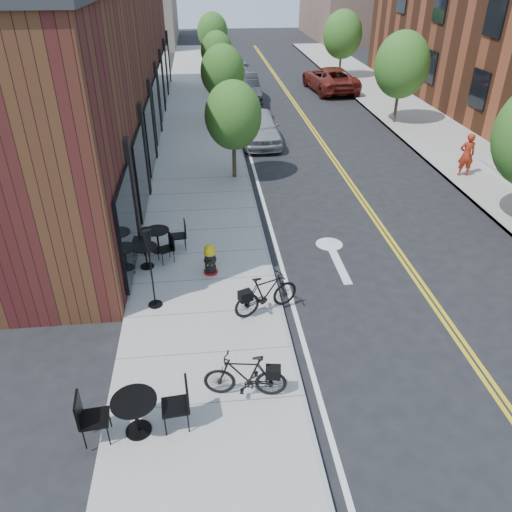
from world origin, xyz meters
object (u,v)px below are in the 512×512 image
bicycle_right (266,293)px  bistro_set_a (135,411)px  fire_hydrant (210,259)px  bistro_set_b (158,237)px  parked_car_far (330,79)px  pedestrian (467,155)px  bistro_set_c (146,254)px  parked_car_b (244,89)px  bicycle_left (245,376)px  parked_car_c (238,77)px  patio_umbrella (149,252)px  parked_car_a (259,127)px

bicycle_right → bistro_set_a: size_ratio=0.89×
fire_hydrant → bistro_set_b: 2.08m
parked_car_far → pedestrian: size_ratio=3.25×
bistro_set_a → fire_hydrant: bearing=68.9°
bistro_set_c → parked_car_b: parked_car_b is taller
bicycle_left → parked_car_c: bearing=-175.5°
patio_umbrella → bicycle_left: bearing=-58.3°
bicycle_left → bistro_set_c: bearing=-146.7°
bistro_set_a → parked_car_a: bearing=70.8°
bistro_set_b → bicycle_left: bearing=-76.2°
bicycle_left → patio_umbrella: size_ratio=0.76×
fire_hydrant → pedestrian: pedestrian is taller
parked_car_b → bicycle_left: bearing=-95.9°
patio_umbrella → parked_car_a: bearing=72.4°
parked_car_a → pedestrian: size_ratio=2.57×
patio_umbrella → parked_car_far: size_ratio=0.39×
bistro_set_b → pedestrian: pedestrian is taller
patio_umbrella → parked_car_c: bearing=80.9°
parked_car_a → parked_car_b: bearing=89.1°
bicycle_right → parked_car_far: parked_car_far is taller
parked_car_a → parked_car_far: parked_car_far is taller
bistro_set_c → bistro_set_b: bearing=49.2°
bistro_set_a → pedestrian: (12.01, 11.69, 0.35)m
bicycle_right → parked_car_c: bearing=-25.5°
fire_hydrant → parked_car_b: parked_car_b is taller
fire_hydrant → patio_umbrella: 2.33m
fire_hydrant → patio_umbrella: (-1.46, -1.40, 1.15)m
bistro_set_c → pedestrian: 13.62m
bistro_set_c → bicycle_right: bearing=-61.4°
parked_car_a → bicycle_left: bearing=-98.5°
bicycle_left → pedestrian: 14.81m
patio_umbrella → fire_hydrant: bearing=43.8°
bistro_set_a → parked_car_far: size_ratio=0.35×
bistro_set_b → parked_car_a: parked_car_a is taller
parked_car_a → pedestrian: (7.79, -5.47, 0.23)m
parked_car_b → pedestrian: (7.82, -13.53, 0.17)m
bistro_set_c → parked_car_b: 19.84m
patio_umbrella → parked_car_c: (4.09, 25.44, -1.04)m
bistro_set_b → parked_car_far: 23.17m
bicycle_left → parked_car_a: size_ratio=0.38×
pedestrian → bistro_set_a: bearing=49.6°
pedestrian → bicycle_left: bearing=53.2°
parked_car_c → parked_car_far: size_ratio=0.81×
parked_car_c → bistro_set_a: bearing=-100.3°
parked_car_c → parked_car_far: 6.33m
fire_hydrant → parked_car_far: (8.68, 22.20, 0.24)m
bistro_set_c → bicycle_left: bearing=-88.9°
parked_car_far → parked_car_c: bearing=-22.1°
bicycle_right → bistro_set_c: bearing=29.6°
bicycle_right → parked_car_b: parked_car_b is taller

